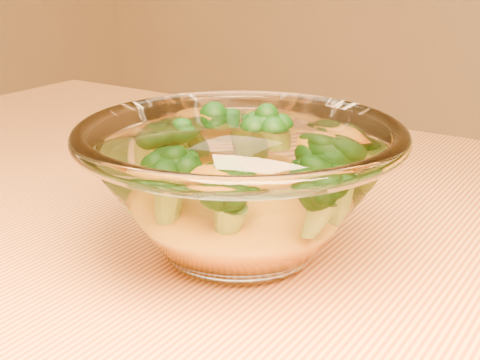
# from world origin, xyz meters

# --- Properties ---
(table) EXTENTS (1.20, 0.80, 0.75)m
(table) POSITION_xyz_m (0.00, 0.00, 0.65)
(table) COLOR gold
(table) RESTS_ON ground
(glass_bowl) EXTENTS (0.24, 0.24, 0.10)m
(glass_bowl) POSITION_xyz_m (0.01, -0.01, 0.80)
(glass_bowl) COLOR white
(glass_bowl) RESTS_ON table
(cheese_sauce) EXTENTS (0.13, 0.13, 0.04)m
(cheese_sauce) POSITION_xyz_m (0.01, -0.01, 0.78)
(cheese_sauce) COLOR orange
(cheese_sauce) RESTS_ON glass_bowl
(broccoli_heap) EXTENTS (0.16, 0.14, 0.07)m
(broccoli_heap) POSITION_xyz_m (-0.00, 0.00, 0.82)
(broccoli_heap) COLOR black
(broccoli_heap) RESTS_ON cheese_sauce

